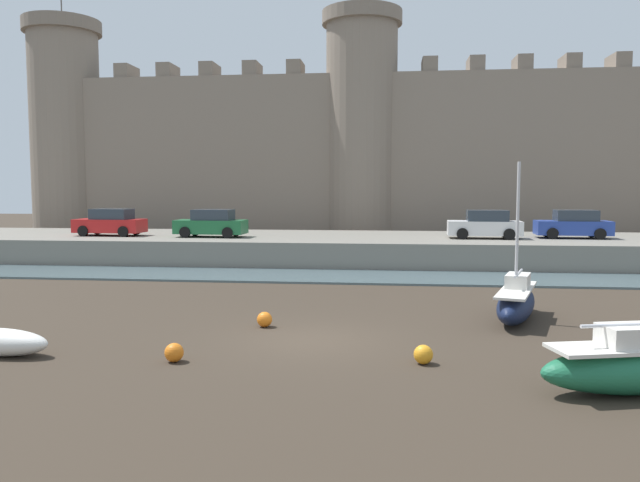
# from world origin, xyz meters

# --- Properties ---
(ground_plane) EXTENTS (160.00, 160.00, 0.00)m
(ground_plane) POSITION_xyz_m (0.00, 0.00, 0.00)
(ground_plane) COLOR #382D23
(water_channel) EXTENTS (80.00, 4.50, 0.10)m
(water_channel) POSITION_xyz_m (0.00, 12.55, 0.05)
(water_channel) COLOR slate
(water_channel) RESTS_ON ground
(quay_road) EXTENTS (59.54, 10.00, 1.46)m
(quay_road) POSITION_xyz_m (0.00, 19.80, 0.73)
(quay_road) COLOR slate
(quay_road) RESTS_ON ground
(castle) EXTENTS (53.55, 6.01, 20.52)m
(castle) POSITION_xyz_m (-0.00, 30.68, 7.63)
(castle) COLOR gray
(castle) RESTS_ON ground
(sailboat_near_channel_right) EXTENTS (2.37, 4.57, 5.18)m
(sailboat_near_channel_right) POSITION_xyz_m (6.37, 3.40, 0.62)
(sailboat_near_channel_right) COLOR #141E3D
(sailboat_near_channel_right) RESTS_ON ground
(mooring_buoy_off_centre) EXTENTS (0.48, 0.48, 0.48)m
(mooring_buoy_off_centre) POSITION_xyz_m (3.08, -2.07, 0.24)
(mooring_buoy_off_centre) COLOR orange
(mooring_buoy_off_centre) RESTS_ON ground
(mooring_buoy_mid_mud) EXTENTS (0.48, 0.48, 0.48)m
(mooring_buoy_mid_mud) POSITION_xyz_m (-1.65, 1.53, 0.24)
(mooring_buoy_mid_mud) COLOR orange
(mooring_buoy_mid_mud) RESTS_ON ground
(mooring_buoy_near_shore) EXTENTS (0.48, 0.48, 0.48)m
(mooring_buoy_near_shore) POSITION_xyz_m (-3.12, -2.58, 0.24)
(mooring_buoy_near_shore) COLOR orange
(mooring_buoy_near_shore) RESTS_ON ground
(car_quay_centre_west) EXTENTS (4.16, 2.00, 1.62)m
(car_quay_centre_west) POSITION_xyz_m (7.62, 18.88, 2.23)
(car_quay_centre_west) COLOR silver
(car_quay_centre_west) RESTS_ON quay_road
(car_quay_west) EXTENTS (4.16, 2.00, 1.62)m
(car_quay_west) POSITION_xyz_m (-14.56, 18.54, 2.23)
(car_quay_west) COLOR red
(car_quay_west) RESTS_ON quay_road
(car_quay_east) EXTENTS (4.16, 2.00, 1.62)m
(car_quay_east) POSITION_xyz_m (12.68, 19.64, 2.23)
(car_quay_east) COLOR #263F99
(car_quay_east) RESTS_ON quay_road
(car_quay_centre_east) EXTENTS (4.16, 2.00, 1.62)m
(car_quay_centre_east) POSITION_xyz_m (-8.20, 18.21, 2.23)
(car_quay_centre_east) COLOR #1E6638
(car_quay_centre_east) RESTS_ON quay_road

